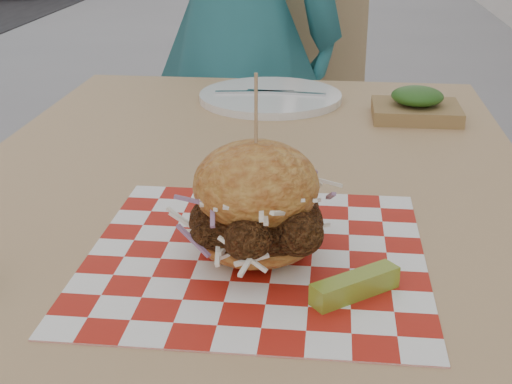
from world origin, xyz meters
TOP-DOWN VIEW (x-y plane):
  - diner at (0.14, 1.12)m, footprint 0.59×0.41m
  - patio_table at (0.28, 0.16)m, footprint 0.80×1.20m
  - patio_chair at (0.25, 1.21)m, footprint 0.51×0.51m
  - paper_liner at (0.32, -0.05)m, footprint 0.36×0.36m
  - sandwich at (0.32, -0.05)m, footprint 0.17×0.17m
  - pickle_spear at (0.42, -0.12)m, footprint 0.09×0.08m
  - place_setting at (0.28, 0.59)m, footprint 0.27×0.27m
  - kraft_tray at (0.54, 0.50)m, footprint 0.15×0.12m

SIDE VIEW (x-z plane):
  - patio_chair at x=0.25m, z-range 0.08..1.03m
  - patio_table at x=0.28m, z-range 0.30..1.05m
  - paper_liner at x=0.32m, z-range 0.75..0.75m
  - place_setting at x=0.28m, z-range 0.75..0.77m
  - pickle_spear at x=0.42m, z-range 0.75..0.77m
  - kraft_tray at x=0.54m, z-range 0.74..0.80m
  - diner at x=0.14m, z-range 0.00..1.56m
  - sandwich at x=0.32m, z-range 0.71..0.91m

